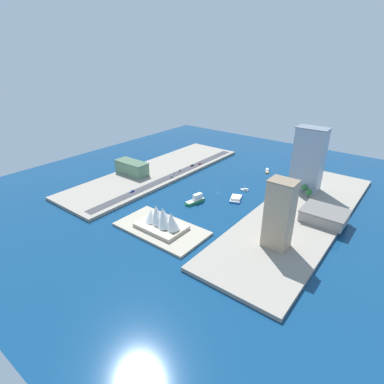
{
  "coord_description": "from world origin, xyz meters",
  "views": [
    {
      "loc": [
        -156.99,
        243.9,
        133.4
      ],
      "look_at": [
        13.04,
        26.29,
        5.19
      ],
      "focal_mm": 28.8,
      "sensor_mm": 36.0,
      "label": 1
    }
  ],
  "objects_px": {
    "ferry_green_doubledeck": "(196,200)",
    "carpark_squat_concrete": "(324,215)",
    "tower_tall_glass": "(308,159)",
    "hatchback_blue": "(132,191)",
    "sedan_silver": "(172,177)",
    "sailboat_small_white": "(245,190)",
    "terminal_long_green": "(132,168)",
    "traffic_light_waterfront": "(174,174)",
    "suv_black": "(192,165)",
    "apartment_midrise_tan": "(279,214)",
    "van_white": "(180,171)",
    "pickup_red": "(200,164)",
    "catamaran_blue": "(236,198)",
    "water_taxi_orange": "(267,171)",
    "opera_landmark": "(161,219)"
  },
  "relations": [
    {
      "from": "ferry_green_doubledeck",
      "to": "carpark_squat_concrete",
      "type": "height_order",
      "value": "carpark_squat_concrete"
    },
    {
      "from": "tower_tall_glass",
      "to": "hatchback_blue",
      "type": "height_order",
      "value": "tower_tall_glass"
    },
    {
      "from": "hatchback_blue",
      "to": "sedan_silver",
      "type": "height_order",
      "value": "hatchback_blue"
    },
    {
      "from": "sailboat_small_white",
      "to": "hatchback_blue",
      "type": "relative_size",
      "value": 2.59
    },
    {
      "from": "terminal_long_green",
      "to": "traffic_light_waterfront",
      "type": "height_order",
      "value": "terminal_long_green"
    },
    {
      "from": "sailboat_small_white",
      "to": "sedan_silver",
      "type": "bearing_deg",
      "value": 17.69
    },
    {
      "from": "suv_black",
      "to": "sedan_silver",
      "type": "relative_size",
      "value": 1.05
    },
    {
      "from": "tower_tall_glass",
      "to": "suv_black",
      "type": "height_order",
      "value": "tower_tall_glass"
    },
    {
      "from": "apartment_midrise_tan",
      "to": "hatchback_blue",
      "type": "distance_m",
      "value": 154.7
    },
    {
      "from": "sailboat_small_white",
      "to": "hatchback_blue",
      "type": "distance_m",
      "value": 115.39
    },
    {
      "from": "ferry_green_doubledeck",
      "to": "suv_black",
      "type": "height_order",
      "value": "ferry_green_doubledeck"
    },
    {
      "from": "apartment_midrise_tan",
      "to": "sedan_silver",
      "type": "xyz_separation_m",
      "value": [
        147.03,
        -51.85,
        -24.92
      ]
    },
    {
      "from": "van_white",
      "to": "traffic_light_waterfront",
      "type": "bearing_deg",
      "value": 112.89
    },
    {
      "from": "tower_tall_glass",
      "to": "sailboat_small_white",
      "type": "bearing_deg",
      "value": 37.53
    },
    {
      "from": "sailboat_small_white",
      "to": "suv_black",
      "type": "height_order",
      "value": "sailboat_small_white"
    },
    {
      "from": "sailboat_small_white",
      "to": "pickup_red",
      "type": "height_order",
      "value": "sailboat_small_white"
    },
    {
      "from": "carpark_squat_concrete",
      "to": "pickup_red",
      "type": "bearing_deg",
      "value": -16.12
    },
    {
      "from": "ferry_green_doubledeck",
      "to": "carpark_squat_concrete",
      "type": "bearing_deg",
      "value": -162.33
    },
    {
      "from": "tower_tall_glass",
      "to": "apartment_midrise_tan",
      "type": "height_order",
      "value": "tower_tall_glass"
    },
    {
      "from": "ferry_green_doubledeck",
      "to": "apartment_midrise_tan",
      "type": "height_order",
      "value": "apartment_midrise_tan"
    },
    {
      "from": "carpark_squat_concrete",
      "to": "suv_black",
      "type": "height_order",
      "value": "carpark_squat_concrete"
    },
    {
      "from": "apartment_midrise_tan",
      "to": "ferry_green_doubledeck",
      "type": "bearing_deg",
      "value": -14.75
    },
    {
      "from": "terminal_long_green",
      "to": "traffic_light_waterfront",
      "type": "bearing_deg",
      "value": -157.43
    },
    {
      "from": "ferry_green_doubledeck",
      "to": "sedan_silver",
      "type": "bearing_deg",
      "value": -26.61
    },
    {
      "from": "catamaran_blue",
      "to": "water_taxi_orange",
      "type": "distance_m",
      "value": 88.89
    },
    {
      "from": "catamaran_blue",
      "to": "van_white",
      "type": "height_order",
      "value": "van_white"
    },
    {
      "from": "sedan_silver",
      "to": "opera_landmark",
      "type": "distance_m",
      "value": 105.73
    },
    {
      "from": "carpark_squat_concrete",
      "to": "tower_tall_glass",
      "type": "bearing_deg",
      "value": -56.48
    },
    {
      "from": "suv_black",
      "to": "catamaran_blue",
      "type": "bearing_deg",
      "value": 153.75
    },
    {
      "from": "catamaran_blue",
      "to": "traffic_light_waterfront",
      "type": "relative_size",
      "value": 3.23
    },
    {
      "from": "terminal_long_green",
      "to": "van_white",
      "type": "height_order",
      "value": "terminal_long_green"
    },
    {
      "from": "hatchback_blue",
      "to": "carpark_squat_concrete",
      "type": "bearing_deg",
      "value": -160.47
    },
    {
      "from": "hatchback_blue",
      "to": "ferry_green_doubledeck",
      "type": "bearing_deg",
      "value": -157.25
    },
    {
      "from": "suv_black",
      "to": "hatchback_blue",
      "type": "bearing_deg",
      "value": 89.66
    },
    {
      "from": "sailboat_small_white",
      "to": "apartment_midrise_tan",
      "type": "bearing_deg",
      "value": 131.47
    },
    {
      "from": "tower_tall_glass",
      "to": "hatchback_blue",
      "type": "relative_size",
      "value": 12.78
    },
    {
      "from": "carpark_squat_concrete",
      "to": "hatchback_blue",
      "type": "height_order",
      "value": "carpark_squat_concrete"
    },
    {
      "from": "opera_landmark",
      "to": "apartment_midrise_tan",
      "type": "bearing_deg",
      "value": -158.78
    },
    {
      "from": "ferry_green_doubledeck",
      "to": "traffic_light_waterfront",
      "type": "xyz_separation_m",
      "value": [
        52.18,
        -28.31,
        4.39
      ]
    },
    {
      "from": "suv_black",
      "to": "opera_landmark",
      "type": "bearing_deg",
      "value": 118.13
    },
    {
      "from": "carpark_squat_concrete",
      "to": "traffic_light_waterfront",
      "type": "distance_m",
      "value": 160.77
    },
    {
      "from": "terminal_long_green",
      "to": "opera_landmark",
      "type": "relative_size",
      "value": 1.04
    },
    {
      "from": "traffic_light_waterfront",
      "to": "opera_landmark",
      "type": "bearing_deg",
      "value": 125.5
    },
    {
      "from": "sailboat_small_white",
      "to": "pickup_red",
      "type": "xyz_separation_m",
      "value": [
        80.19,
        -29.37,
        2.75
      ]
    },
    {
      "from": "van_white",
      "to": "suv_black",
      "type": "bearing_deg",
      "value": -90.04
    },
    {
      "from": "apartment_midrise_tan",
      "to": "traffic_light_waterfront",
      "type": "relative_size",
      "value": 7.94
    },
    {
      "from": "van_white",
      "to": "apartment_midrise_tan",
      "type": "bearing_deg",
      "value": 154.73
    },
    {
      "from": "tower_tall_glass",
      "to": "hatchback_blue",
      "type": "xyz_separation_m",
      "value": [
        132.75,
        115.38,
        -30.74
      ]
    },
    {
      "from": "terminal_long_green",
      "to": "pickup_red",
      "type": "distance_m",
      "value": 84.98
    },
    {
      "from": "catamaran_blue",
      "to": "pickup_red",
      "type": "relative_size",
      "value": 4.19
    }
  ]
}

